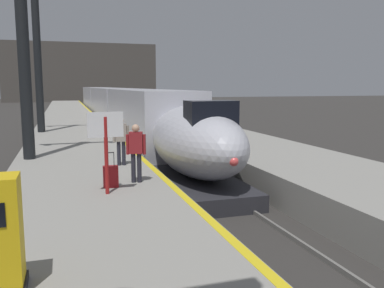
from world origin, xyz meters
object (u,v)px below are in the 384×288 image
object	(u,v)px
station_column_far	(36,32)
rolling_suitcase	(111,176)
passenger_mid_platform	(121,137)
passenger_near_edge	(136,149)
highspeed_train_main	(115,106)
departure_info_board	(106,136)

from	to	relation	value
station_column_far	rolling_suitcase	distance (m)	16.20
rolling_suitcase	passenger_mid_platform	bearing A→B (deg)	76.97
passenger_near_edge	passenger_mid_platform	bearing A→B (deg)	91.33
highspeed_train_main	passenger_mid_platform	distance (m)	24.29
passenger_near_edge	rolling_suitcase	bearing A→B (deg)	-154.27
highspeed_train_main	rolling_suitcase	distance (m)	27.45
highspeed_train_main	station_column_far	distance (m)	14.46
highspeed_train_main	passenger_near_edge	size ratio (longest dim) A/B	33.78
passenger_mid_platform	highspeed_train_main	bearing A→B (deg)	83.60
passenger_near_edge	rolling_suitcase	world-z (taller)	passenger_near_edge
passenger_near_edge	passenger_mid_platform	world-z (taller)	same
station_column_far	passenger_mid_platform	size ratio (longest dim) A/B	5.84
passenger_mid_platform	rolling_suitcase	size ratio (longest dim) A/B	1.72
rolling_suitcase	departure_info_board	bearing A→B (deg)	-104.07
station_column_far	highspeed_train_main	bearing A→B (deg)	64.24
highspeed_train_main	rolling_suitcase	bearing A→B (deg)	-97.17
rolling_suitcase	highspeed_train_main	bearing A→B (deg)	82.83
passenger_mid_platform	departure_info_board	distance (m)	3.88
highspeed_train_main	rolling_suitcase	xyz separation A→B (m)	(-3.42, -27.23, -0.60)
rolling_suitcase	passenger_near_edge	bearing A→B (deg)	25.73
passenger_near_edge	departure_info_board	world-z (taller)	departure_info_board
passenger_mid_platform	station_column_far	bearing A→B (deg)	104.99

